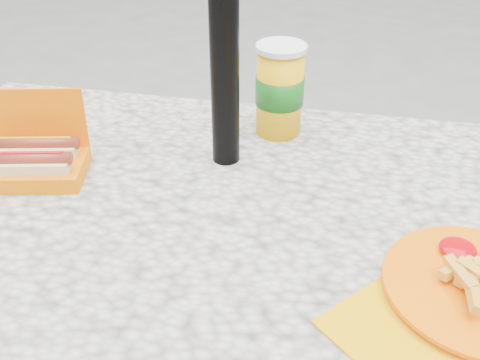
# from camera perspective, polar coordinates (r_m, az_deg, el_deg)

# --- Properties ---
(picnic_table) EXTENTS (1.20, 0.80, 0.75)m
(picnic_table) POSITION_cam_1_polar(r_m,az_deg,el_deg) (0.95, -3.52, -8.34)
(picnic_table) COLOR beige
(picnic_table) RESTS_ON ground
(hotdog_box) EXTENTS (0.19, 0.16, 0.14)m
(hotdog_box) POSITION_cam_1_polar(r_m,az_deg,el_deg) (1.01, -21.07, 1.95)
(hotdog_box) COLOR #F26900
(hotdog_box) RESTS_ON picnic_table
(fries_plate) EXTENTS (0.34, 0.35, 0.05)m
(fries_plate) POSITION_cam_1_polar(r_m,az_deg,el_deg) (0.78, 23.57, -10.70)
(fries_plate) COLOR #E3A200
(fries_plate) RESTS_ON picnic_table
(soda_cup) EXTENTS (0.10, 0.10, 0.18)m
(soda_cup) POSITION_cam_1_polar(r_m,az_deg,el_deg) (1.06, 4.25, 9.58)
(soda_cup) COLOR #FFB90A
(soda_cup) RESTS_ON picnic_table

